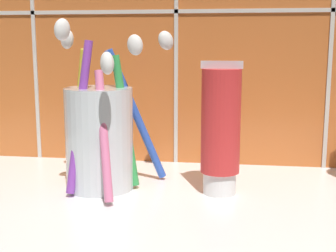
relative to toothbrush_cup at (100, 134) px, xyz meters
The scene contains 3 objects.
sink_counter 10.41cm from the toothbrush_cup, 49.89° to the right, with size 77.61×37.63×2.00cm, color white.
toothbrush_cup is the anchor object (origin of this frame).
toothpaste_tube 13.15cm from the toothbrush_cup, ahead, with size 4.35×4.15×14.19cm.
Camera 1 is at (9.59, -42.93, 18.08)cm, focal length 50.00 mm.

